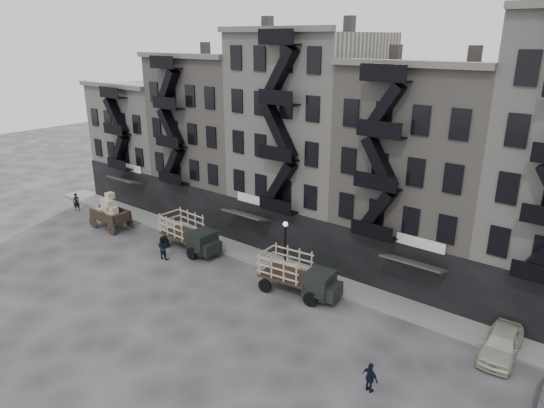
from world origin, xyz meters
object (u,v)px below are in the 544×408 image
Objects in this scene: stake_truck_west at (189,231)px; pedestrian_west at (76,202)px; wagon at (109,209)px; pedestrian_mid at (163,247)px; stake_truck_east at (298,272)px; policeman at (370,378)px; horse at (97,210)px; car_east at (502,344)px.

pedestrian_west is at bearing -174.02° from stake_truck_west.
wagon is 2.01× the size of pedestrian_mid.
wagon is 0.66× the size of stake_truck_west.
policeman is (8.49, -5.73, -0.80)m from stake_truck_east.
wagon is 2.12× the size of pedestrian_west.
wagon is at bearing -18.12° from pedestrian_mid.
stake_truck_east is (11.15, -0.33, -0.03)m from stake_truck_west.
stake_truck_east is at bearing -19.42° from policeman.
pedestrian_mid is at bearing -175.57° from stake_truck_east.
horse is 1.04× the size of pedestrian_mid.
pedestrian_west is at bearing 93.11° from horse.
wagon is 0.67× the size of stake_truck_east.
pedestrian_mid is (15.69, -1.87, 0.05)m from pedestrian_west.
stake_truck_east is 3.00× the size of pedestrian_mid.
pedestrian_mid is (-24.28, -3.48, 0.20)m from car_east.
stake_truck_west reaches higher than car_east.
stake_truck_east is at bearing 2.12° from stake_truck_west.
car_east is at bearing -106.82° from policeman.
pedestrian_west is (-39.96, -1.61, 0.15)m from car_east.
horse is 1.10× the size of pedestrian_west.
pedestrian_west is (-27.15, -0.27, -0.69)m from stake_truck_east.
stake_truck_east is at bearing 2.29° from wagon.
stake_truck_east reaches higher than pedestrian_mid.
stake_truck_west is 11.16m from stake_truck_east.
pedestrian_west is 0.95× the size of pedestrian_mid.
policeman is at bearing -124.24° from car_east.
stake_truck_west is at bearing -2.55° from policeman.
stake_truck_east is (20.46, 0.88, -0.27)m from wagon.
car_east is at bearing 178.03° from pedestrian_mid.
horse is 1.23× the size of policeman.
stake_truck_east reaches higher than horse.
stake_truck_east is at bearing -87.15° from horse.
wagon is at bearing -179.02° from car_east.
horse reaches higher than policeman.
policeman is (28.95, -4.85, -1.06)m from wagon.
stake_truck_east reaches higher than pedestrian_west.
stake_truck_west is 3.20× the size of pedestrian_west.
wagon is 29.37m from policeman.
stake_truck_east is at bearing -176.89° from car_east.
horse is 32.64m from policeman.
pedestrian_mid is at bearing -49.73° from pedestrian_west.
horse is 0.45× the size of car_east.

